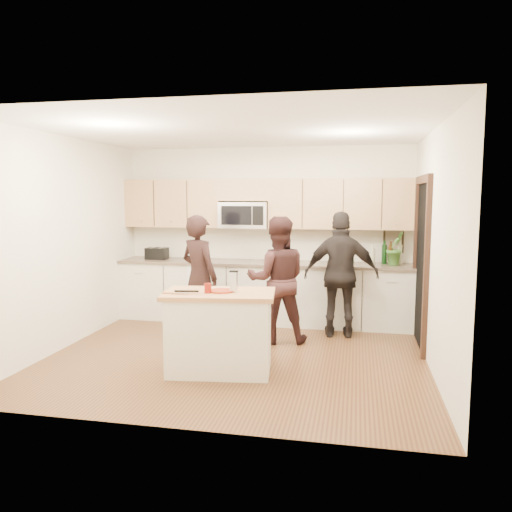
% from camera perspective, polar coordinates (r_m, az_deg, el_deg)
% --- Properties ---
extents(floor, '(4.50, 4.50, 0.00)m').
position_cam_1_polar(floor, '(6.24, -2.16, -11.26)').
color(floor, brown).
rests_on(floor, ground).
extents(room_shell, '(4.52, 4.02, 2.71)m').
position_cam_1_polar(room_shell, '(5.94, -2.24, 4.84)').
color(room_shell, beige).
rests_on(room_shell, ground).
extents(back_cabinetry, '(4.50, 0.66, 0.94)m').
position_cam_1_polar(back_cabinetry, '(7.72, 0.77, -4.11)').
color(back_cabinetry, silver).
rests_on(back_cabinetry, ground).
extents(upper_cabinetry, '(4.50, 0.33, 0.75)m').
position_cam_1_polar(upper_cabinetry, '(7.72, 1.23, 6.12)').
color(upper_cabinetry, tan).
rests_on(upper_cabinetry, ground).
extents(microwave, '(0.76, 0.41, 0.40)m').
position_cam_1_polar(microwave, '(7.76, -1.32, 4.70)').
color(microwave, silver).
rests_on(microwave, ground).
extents(doorway, '(0.06, 1.25, 2.20)m').
position_cam_1_polar(doorway, '(6.76, 18.40, -0.14)').
color(doorway, black).
rests_on(doorway, ground).
extents(framed_picture, '(0.30, 0.03, 0.38)m').
position_cam_1_polar(framed_picture, '(7.80, 15.43, 1.75)').
color(framed_picture, black).
rests_on(framed_picture, ground).
extents(dish_towel, '(0.34, 0.60, 0.48)m').
position_cam_1_polar(dish_towel, '(7.72, -6.43, -1.68)').
color(dish_towel, white).
rests_on(dish_towel, ground).
extents(island, '(1.28, 0.85, 0.90)m').
position_cam_1_polar(island, '(5.57, -4.18, -8.61)').
color(island, silver).
rests_on(island, ground).
extents(red_plate, '(0.28, 0.28, 0.02)m').
position_cam_1_polar(red_plate, '(5.48, -3.99, -4.00)').
color(red_plate, maroon).
rests_on(red_plate, island).
extents(box_grater, '(0.09, 0.06, 0.22)m').
position_cam_1_polar(box_grater, '(5.41, -2.56, -2.81)').
color(box_grater, silver).
rests_on(box_grater, red_plate).
extents(drink_glass, '(0.08, 0.08, 0.11)m').
position_cam_1_polar(drink_glass, '(5.40, -5.53, -3.68)').
color(drink_glass, maroon).
rests_on(drink_glass, island).
extents(cutting_board, '(0.25, 0.19, 0.02)m').
position_cam_1_polar(cutting_board, '(5.48, -9.28, -4.07)').
color(cutting_board, '#AD7B48').
rests_on(cutting_board, island).
extents(tongs, '(0.26, 0.07, 0.02)m').
position_cam_1_polar(tongs, '(5.41, -7.93, -4.00)').
color(tongs, black).
rests_on(tongs, cutting_board).
extents(knife, '(0.20, 0.04, 0.01)m').
position_cam_1_polar(knife, '(5.35, -8.71, -4.18)').
color(knife, silver).
rests_on(knife, cutting_board).
extents(toaster, '(0.33, 0.23, 0.19)m').
position_cam_1_polar(toaster, '(8.11, -11.26, 0.29)').
color(toaster, black).
rests_on(toaster, back_cabinetry).
extents(bottle_cluster, '(0.76, 0.28, 0.35)m').
position_cam_1_polar(bottle_cluster, '(7.54, 14.01, 0.32)').
color(bottle_cluster, black).
rests_on(bottle_cluster, back_cabinetry).
extents(orchid, '(0.36, 0.35, 0.51)m').
position_cam_1_polar(orchid, '(7.54, 15.64, 0.91)').
color(orchid, '#427A31').
rests_on(orchid, back_cabinetry).
extents(woman_left, '(0.73, 0.65, 1.69)m').
position_cam_1_polar(woman_left, '(6.85, -6.50, -2.39)').
color(woman_left, black).
rests_on(woman_left, ground).
extents(woman_center, '(0.94, 0.80, 1.68)m').
position_cam_1_polar(woman_center, '(6.61, 2.44, -2.73)').
color(woman_center, black).
rests_on(woman_center, ground).
extents(woman_right, '(1.04, 0.49, 1.74)m').
position_cam_1_polar(woman_right, '(6.95, 9.72, -2.12)').
color(woman_right, black).
rests_on(woman_right, ground).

